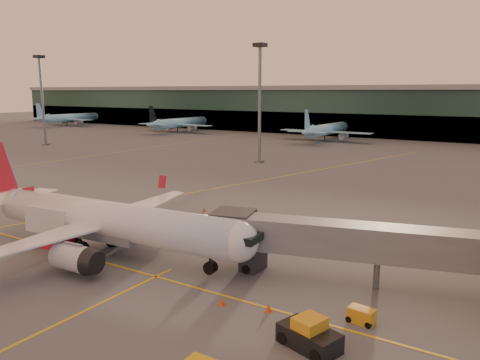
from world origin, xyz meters
The scene contains 14 objects.
ground centered at (0.00, 0.00, 0.00)m, with size 600.00×600.00×0.00m, color #4C4F54.
taxi_markings centered at (-7.32, 44.49, 0.01)m, with size 100.12×173.00×0.01m.
terminal centered at (0.00, 141.79, 8.76)m, with size 400.00×20.00×17.60m.
mast_west_far centered at (-90.00, 62.00, 14.86)m, with size 2.40×2.40×25.60m.
mast_west_near centered at (-20.00, 66.00, 14.86)m, with size 2.40×2.40×25.60m.
distant_aircraft_row centered at (-21.00, 118.00, 0.00)m, with size 290.00×34.00×13.00m.
main_airplane centered at (-3.27, 6.71, 3.34)m, with size 34.03×30.68×10.27m.
jet_bridge centered at (22.89, 13.11, 3.60)m, with size 28.60×10.32×5.32m.
catering_truck centered at (-9.03, 5.51, 2.42)m, with size 5.71×2.96×4.25m.
gpu_cart centered at (22.39, 6.46, 0.51)m, with size 1.89×1.25×1.05m.
pushback_tug centered at (20.66, 1.65, 0.80)m, with size 4.25×3.05×1.97m.
cone_nose centered at (16.27, 4.49, 0.28)m, with size 0.46×0.46×0.59m.
cone_wing_left centered at (-4.62, 24.89, 0.26)m, with size 0.43×0.43×0.55m.
cone_fwd centered at (12.85, 3.55, 0.28)m, with size 0.45×0.45×0.58m.
Camera 1 is at (31.20, -22.98, 15.59)m, focal length 35.00 mm.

